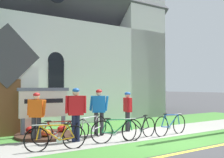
# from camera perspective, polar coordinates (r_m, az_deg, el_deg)

# --- Properties ---
(ground) EXTENTS (140.00, 140.00, 0.00)m
(ground) POSITION_cam_1_polar(r_m,az_deg,el_deg) (12.47, -0.60, -10.01)
(ground) COLOR #3D3D3F
(sidewalk_slab) EXTENTS (32.00, 2.08, 0.01)m
(sidewalk_slab) POSITION_cam_1_polar(r_m,az_deg,el_deg) (9.59, -2.39, -12.52)
(sidewalk_slab) COLOR #99968E
(sidewalk_slab) RESTS_ON ground
(grass_verge) EXTENTS (32.00, 1.67, 0.01)m
(grass_verge) POSITION_cam_1_polar(r_m,az_deg,el_deg) (8.09, 4.84, -14.57)
(grass_verge) COLOR #427F33
(grass_verge) RESTS_ON ground
(church_lawn) EXTENTS (24.00, 2.96, 0.01)m
(church_lawn) POSITION_cam_1_polar(r_m,az_deg,el_deg) (11.77, -8.95, -10.47)
(church_lawn) COLOR #427F33
(church_lawn) RESTS_ON ground
(curb_paint_stripe) EXTENTS (28.00, 0.16, 0.01)m
(curb_paint_stripe) POSITION_cam_1_polar(r_m,az_deg,el_deg) (7.37, 9.85, -15.85)
(curb_paint_stripe) COLOR yellow
(curb_paint_stripe) RESTS_ON ground
(church_building) EXTENTS (14.81, 11.77, 13.41)m
(church_building) POSITION_cam_1_polar(r_m,az_deg,el_deg) (17.78, -16.49, 8.01)
(church_building) COLOR white
(church_building) RESTS_ON ground
(church_sign) EXTENTS (1.96, 0.20, 1.78)m
(church_sign) POSITION_cam_1_polar(r_m,az_deg,el_deg) (10.54, -14.09, -5.13)
(church_sign) COLOR slate
(church_sign) RESTS_ON ground
(flower_bed) EXTENTS (2.27, 2.27, 0.34)m
(flower_bed) POSITION_cam_1_polar(r_m,az_deg,el_deg) (10.37, -13.53, -11.24)
(flower_bed) COLOR #382319
(flower_bed) RESTS_ON ground
(bicycle_silver) EXTENTS (1.81, 0.23, 0.85)m
(bicycle_silver) POSITION_cam_1_polar(r_m,az_deg,el_deg) (10.59, 12.18, -9.34)
(bicycle_silver) COLOR black
(bicycle_silver) RESTS_ON ground
(bicycle_black) EXTENTS (1.66, 0.70, 0.84)m
(bicycle_black) POSITION_cam_1_polar(r_m,az_deg,el_deg) (9.71, -4.29, -10.10)
(bicycle_black) COLOR black
(bicycle_black) RESTS_ON ground
(bicycle_yellow) EXTENTS (1.75, 0.36, 0.83)m
(bicycle_yellow) POSITION_cam_1_polar(r_m,az_deg,el_deg) (9.70, 5.82, -10.18)
(bicycle_yellow) COLOR black
(bicycle_yellow) RESTS_ON ground
(bicycle_white) EXTENTS (1.75, 0.38, 0.78)m
(bicycle_white) POSITION_cam_1_polar(r_m,az_deg,el_deg) (8.09, -11.66, -11.92)
(bicycle_white) COLOR black
(bicycle_white) RESTS_ON ground
(bicycle_blue) EXTENTS (1.77, 0.45, 0.82)m
(bicycle_blue) POSITION_cam_1_polar(r_m,az_deg,el_deg) (9.06, 1.05, -10.71)
(bicycle_blue) COLOR black
(bicycle_blue) RESTS_ON ground
(bicycle_green) EXTENTS (1.75, 0.09, 0.77)m
(bicycle_green) POSITION_cam_1_polar(r_m,az_deg,el_deg) (9.07, -11.34, -10.80)
(bicycle_green) COLOR black
(bicycle_green) RESTS_ON ground
(cyclist_in_red_jersey) EXTENTS (0.48, 0.58, 1.62)m
(cyclist_in_red_jersey) POSITION_cam_1_polar(r_m,az_deg,el_deg) (9.41, -15.58, -6.90)
(cyclist_in_red_jersey) COLOR #2D2D33
(cyclist_in_red_jersey) RESTS_ON ground
(cyclist_in_orange_jersey) EXTENTS (0.52, 0.60, 1.72)m
(cyclist_in_orange_jersey) POSITION_cam_1_polar(r_m,az_deg,el_deg) (10.25, -2.76, -6.11)
(cyclist_in_orange_jersey) COLOR #2D2D33
(cyclist_in_orange_jersey) RESTS_ON ground
(cyclist_in_green_jersey) EXTENTS (0.64, 0.35, 1.77)m
(cyclist_in_green_jersey) POSITION_cam_1_polar(r_m,az_deg,el_deg) (9.11, -7.60, -6.42)
(cyclist_in_green_jersey) COLOR #191E38
(cyclist_in_green_jersey) RESTS_ON ground
(cyclist_in_yellow_jersey) EXTENTS (0.30, 0.68, 1.60)m
(cyclist_in_yellow_jersey) POSITION_cam_1_polar(r_m,az_deg,el_deg) (11.17, 3.29, -6.20)
(cyclist_in_yellow_jersey) COLOR #2D2D33
(cyclist_in_yellow_jersey) RESTS_ON ground
(roadside_conifer) EXTENTS (4.32, 4.32, 8.14)m
(roadside_conifer) POSITION_cam_1_polar(r_m,az_deg,el_deg) (23.44, 5.52, 6.84)
(roadside_conifer) COLOR #3D2D1E
(roadside_conifer) RESTS_ON ground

